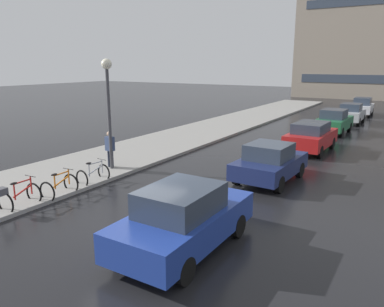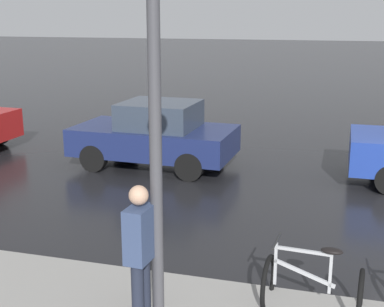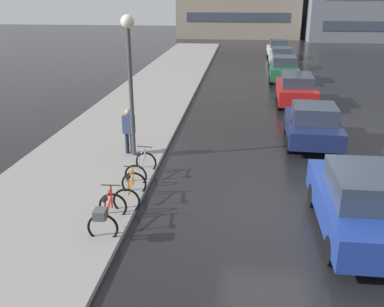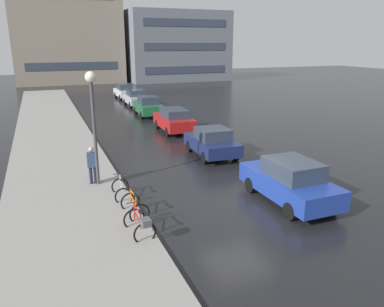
{
  "view_description": "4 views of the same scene",
  "coord_description": "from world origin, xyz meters",
  "px_view_note": "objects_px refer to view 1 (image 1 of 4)",
  "views": [
    {
      "loc": [
        6.88,
        -7.84,
        4.69
      ],
      "look_at": [
        0.4,
        2.7,
        1.71
      ],
      "focal_mm": 35.0,
      "sensor_mm": 36.0,
      "label": 1
    },
    {
      "loc": [
        -9.94,
        2.06,
        3.58
      ],
      "look_at": [
        -0.02,
        4.88,
        0.89
      ],
      "focal_mm": 50.0,
      "sensor_mm": 36.0,
      "label": 2
    },
    {
      "loc": [
        -0.92,
        -9.88,
        5.52
      ],
      "look_at": [
        -2.34,
        2.31,
        0.91
      ],
      "focal_mm": 40.0,
      "sensor_mm": 36.0,
      "label": 3
    },
    {
      "loc": [
        -6.53,
        -11.51,
        5.99
      ],
      "look_at": [
        -0.78,
        2.69,
        1.43
      ],
      "focal_mm": 35.0,
      "sensor_mm": 36.0,
      "label": 4
    }
  ],
  "objects_px": {
    "car_blue": "(184,218)",
    "car_white": "(362,107)",
    "bicycle_second": "(60,186)",
    "car_silver": "(351,113)",
    "bicycle_nearest": "(16,196)",
    "car_green": "(334,121)",
    "streetlamp": "(108,93)",
    "bicycle_third": "(93,175)",
    "pedestrian": "(110,148)",
    "car_red": "(311,136)",
    "car_navy": "(270,162)"
  },
  "relations": [
    {
      "from": "car_blue",
      "to": "car_white",
      "type": "distance_m",
      "value": 30.23
    },
    {
      "from": "bicycle_second",
      "to": "car_blue",
      "type": "xyz_separation_m",
      "value": [
        5.9,
        -0.92,
        0.45
      ]
    },
    {
      "from": "car_white",
      "to": "bicycle_second",
      "type": "bearing_deg",
      "value": -101.63
    },
    {
      "from": "car_blue",
      "to": "car_silver",
      "type": "distance_m",
      "value": 24.82
    },
    {
      "from": "bicycle_nearest",
      "to": "car_green",
      "type": "distance_m",
      "value": 20.89
    },
    {
      "from": "car_green",
      "to": "streetlamp",
      "type": "xyz_separation_m",
      "value": [
        -6.43,
        -15.02,
        2.64
      ]
    },
    {
      "from": "bicycle_nearest",
      "to": "bicycle_third",
      "type": "height_order",
      "value": "bicycle_nearest"
    },
    {
      "from": "streetlamp",
      "to": "car_blue",
      "type": "bearing_deg",
      "value": -33.39
    },
    {
      "from": "bicycle_third",
      "to": "pedestrian",
      "type": "xyz_separation_m",
      "value": [
        -0.85,
        1.88,
        0.61
      ]
    },
    {
      "from": "bicycle_third",
      "to": "car_red",
      "type": "relative_size",
      "value": 0.29
    },
    {
      "from": "car_green",
      "to": "streetlamp",
      "type": "distance_m",
      "value": 16.55
    },
    {
      "from": "car_navy",
      "to": "car_silver",
      "type": "xyz_separation_m",
      "value": [
        0.2,
        18.09,
        0.02
      ]
    },
    {
      "from": "streetlamp",
      "to": "car_green",
      "type": "bearing_deg",
      "value": 66.82
    },
    {
      "from": "car_red",
      "to": "car_silver",
      "type": "height_order",
      "value": "car_red"
    },
    {
      "from": "car_red",
      "to": "car_silver",
      "type": "bearing_deg",
      "value": 89.23
    },
    {
      "from": "car_green",
      "to": "car_white",
      "type": "relative_size",
      "value": 1.05
    },
    {
      "from": "car_silver",
      "to": "streetlamp",
      "type": "xyz_separation_m",
      "value": [
        -6.68,
        -20.43,
        2.66
      ]
    },
    {
      "from": "bicycle_nearest",
      "to": "car_white",
      "type": "bearing_deg",
      "value": 78.61
    },
    {
      "from": "car_white",
      "to": "car_blue",
      "type": "bearing_deg",
      "value": -90.25
    },
    {
      "from": "streetlamp",
      "to": "car_red",
      "type": "bearing_deg",
      "value": 52.98
    },
    {
      "from": "bicycle_nearest",
      "to": "car_white",
      "type": "xyz_separation_m",
      "value": [
        6.22,
        30.87,
        0.31
      ]
    },
    {
      "from": "car_navy",
      "to": "car_silver",
      "type": "bearing_deg",
      "value": 89.38
    },
    {
      "from": "car_green",
      "to": "streetlamp",
      "type": "height_order",
      "value": "streetlamp"
    },
    {
      "from": "car_blue",
      "to": "car_green",
      "type": "relative_size",
      "value": 1.08
    },
    {
      "from": "car_red",
      "to": "car_green",
      "type": "relative_size",
      "value": 1.04
    },
    {
      "from": "car_silver",
      "to": "car_green",
      "type": "bearing_deg",
      "value": -92.6
    },
    {
      "from": "bicycle_third",
      "to": "pedestrian",
      "type": "distance_m",
      "value": 2.15
    },
    {
      "from": "car_red",
      "to": "streetlamp",
      "type": "bearing_deg",
      "value": -127.02
    },
    {
      "from": "car_red",
      "to": "streetlamp",
      "type": "relative_size",
      "value": 0.86
    },
    {
      "from": "car_navy",
      "to": "streetlamp",
      "type": "relative_size",
      "value": 0.79
    },
    {
      "from": "car_navy",
      "to": "car_silver",
      "type": "distance_m",
      "value": 18.09
    },
    {
      "from": "bicycle_second",
      "to": "bicycle_nearest",
      "type": "bearing_deg",
      "value": -96.83
    },
    {
      "from": "bicycle_second",
      "to": "streetlamp",
      "type": "distance_m",
      "value": 4.68
    },
    {
      "from": "car_navy",
      "to": "car_silver",
      "type": "relative_size",
      "value": 1.02
    },
    {
      "from": "bicycle_nearest",
      "to": "car_silver",
      "type": "relative_size",
      "value": 0.38
    },
    {
      "from": "car_red",
      "to": "car_white",
      "type": "height_order",
      "value": "car_white"
    },
    {
      "from": "bicycle_third",
      "to": "car_red",
      "type": "bearing_deg",
      "value": 60.58
    },
    {
      "from": "car_silver",
      "to": "bicycle_nearest",
      "type": "bearing_deg",
      "value": -103.49
    },
    {
      "from": "car_red",
      "to": "car_silver",
      "type": "xyz_separation_m",
      "value": [
        0.16,
        11.78,
        -0.03
      ]
    },
    {
      "from": "bicycle_third",
      "to": "car_navy",
      "type": "xyz_separation_m",
      "value": [
        5.82,
        4.08,
        0.39
      ]
    },
    {
      "from": "car_navy",
      "to": "pedestrian",
      "type": "height_order",
      "value": "pedestrian"
    },
    {
      "from": "car_red",
      "to": "car_silver",
      "type": "distance_m",
      "value": 11.79
    },
    {
      "from": "car_navy",
      "to": "car_green",
      "type": "xyz_separation_m",
      "value": [
        -0.05,
        12.68,
        0.04
      ]
    },
    {
      "from": "car_red",
      "to": "streetlamp",
      "type": "xyz_separation_m",
      "value": [
        -6.52,
        -8.65,
        2.63
      ]
    },
    {
      "from": "bicycle_second",
      "to": "car_navy",
      "type": "relative_size",
      "value": 0.31
    },
    {
      "from": "car_red",
      "to": "car_green",
      "type": "xyz_separation_m",
      "value": [
        -0.09,
        6.38,
        -0.01
      ]
    },
    {
      "from": "car_white",
      "to": "streetlamp",
      "type": "height_order",
      "value": "streetlamp"
    },
    {
      "from": "bicycle_nearest",
      "to": "pedestrian",
      "type": "distance_m",
      "value": 5.25
    },
    {
      "from": "car_silver",
      "to": "car_navy",
      "type": "bearing_deg",
      "value": -90.62
    },
    {
      "from": "bicycle_second",
      "to": "streetlamp",
      "type": "relative_size",
      "value": 0.24
    }
  ]
}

